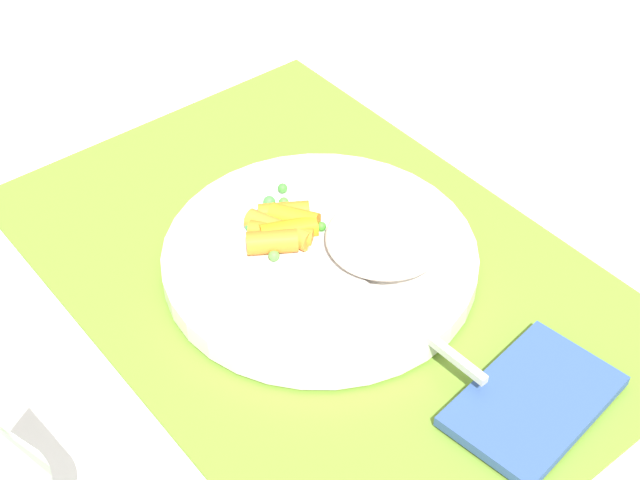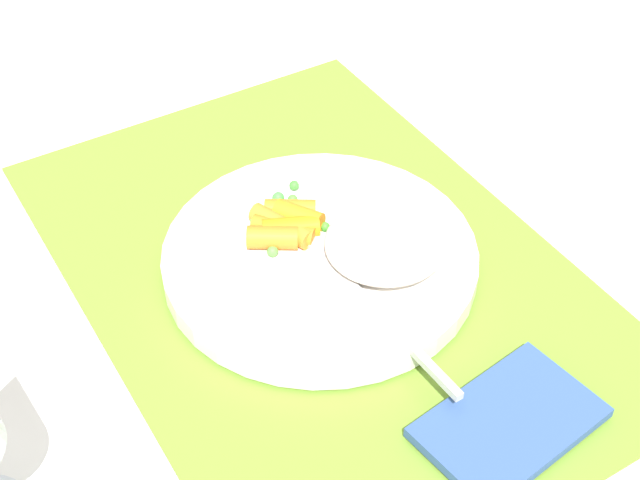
{
  "view_description": "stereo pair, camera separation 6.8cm",
  "coord_description": "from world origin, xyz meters",
  "px_view_note": "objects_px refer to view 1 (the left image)",
  "views": [
    {
      "loc": [
        -0.4,
        0.32,
        0.51
      ],
      "look_at": [
        0.0,
        0.0,
        0.03
      ],
      "focal_mm": 52.58,
      "sensor_mm": 36.0,
      "label": 1
    },
    {
      "loc": [
        -0.44,
        0.27,
        0.51
      ],
      "look_at": [
        0.0,
        0.0,
        0.03
      ],
      "focal_mm": 52.58,
      "sensor_mm": 36.0,
      "label": 2
    }
  ],
  "objects_px": {
    "fork": "(363,280)",
    "napkin": "(533,401)",
    "carrot_portion": "(284,229)",
    "rice_mound": "(386,236)",
    "plate": "(320,258)"
  },
  "relations": [
    {
      "from": "fork",
      "to": "napkin",
      "type": "xyz_separation_m",
      "value": [
        -0.14,
        -0.03,
        -0.02
      ]
    },
    {
      "from": "carrot_portion",
      "to": "fork",
      "type": "bearing_deg",
      "value": -169.33
    },
    {
      "from": "rice_mound",
      "to": "fork",
      "type": "distance_m",
      "value": 0.04
    },
    {
      "from": "rice_mound",
      "to": "carrot_portion",
      "type": "height_order",
      "value": "rice_mound"
    },
    {
      "from": "plate",
      "to": "napkin",
      "type": "relative_size",
      "value": 2.04
    },
    {
      "from": "carrot_portion",
      "to": "fork",
      "type": "xyz_separation_m",
      "value": [
        -0.08,
        -0.01,
        -0.01
      ]
    },
    {
      "from": "carrot_portion",
      "to": "fork",
      "type": "height_order",
      "value": "carrot_portion"
    },
    {
      "from": "plate",
      "to": "carrot_portion",
      "type": "relative_size",
      "value": 3.34
    },
    {
      "from": "rice_mound",
      "to": "napkin",
      "type": "bearing_deg",
      "value": 176.53
    },
    {
      "from": "plate",
      "to": "rice_mound",
      "type": "bearing_deg",
      "value": -130.1
    },
    {
      "from": "rice_mound",
      "to": "napkin",
      "type": "distance_m",
      "value": 0.16
    },
    {
      "from": "rice_mound",
      "to": "carrot_portion",
      "type": "xyz_separation_m",
      "value": [
        0.06,
        0.05,
        -0.01
      ]
    },
    {
      "from": "carrot_portion",
      "to": "napkin",
      "type": "bearing_deg",
      "value": -169.59
    },
    {
      "from": "plate",
      "to": "fork",
      "type": "bearing_deg",
      "value": -177.5
    },
    {
      "from": "fork",
      "to": "napkin",
      "type": "relative_size",
      "value": 1.7
    }
  ]
}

